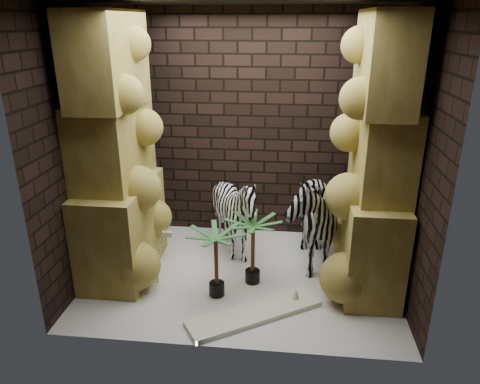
# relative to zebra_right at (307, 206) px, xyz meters

# --- Properties ---
(floor) EXTENTS (3.50, 3.50, 0.00)m
(floor) POSITION_rel_zebra_right_xyz_m (-0.74, -0.40, -0.76)
(floor) COLOR silver
(floor) RESTS_ON ground
(ceiling) EXTENTS (3.50, 3.50, 0.00)m
(ceiling) POSITION_rel_zebra_right_xyz_m (-0.74, -0.40, 2.24)
(ceiling) COLOR black
(ceiling) RESTS_ON ground
(wall_back) EXTENTS (3.50, 0.00, 3.50)m
(wall_back) POSITION_rel_zebra_right_xyz_m (-0.74, 0.85, 0.74)
(wall_back) COLOR black
(wall_back) RESTS_ON ground
(wall_front) EXTENTS (3.50, 0.00, 3.50)m
(wall_front) POSITION_rel_zebra_right_xyz_m (-0.74, -1.65, 0.74)
(wall_front) COLOR black
(wall_front) RESTS_ON ground
(wall_left) EXTENTS (0.00, 3.00, 3.00)m
(wall_left) POSITION_rel_zebra_right_xyz_m (-2.49, -0.40, 0.74)
(wall_left) COLOR black
(wall_left) RESTS_ON ground
(wall_right) EXTENTS (0.00, 3.00, 3.00)m
(wall_right) POSITION_rel_zebra_right_xyz_m (1.01, -0.40, 0.74)
(wall_right) COLOR black
(wall_right) RESTS_ON ground
(rock_pillar_left) EXTENTS (0.68, 1.30, 3.00)m
(rock_pillar_left) POSITION_rel_zebra_right_xyz_m (-2.14, -0.40, 0.74)
(rock_pillar_left) COLOR tan
(rock_pillar_left) RESTS_ON floor
(rock_pillar_right) EXTENTS (0.58, 1.25, 3.00)m
(rock_pillar_right) POSITION_rel_zebra_right_xyz_m (0.68, -0.40, 0.74)
(rock_pillar_right) COLOR tan
(rock_pillar_right) RESTS_ON floor
(zebra_right) EXTENTS (0.85, 1.36, 1.52)m
(zebra_right) POSITION_rel_zebra_right_xyz_m (0.00, 0.00, 0.00)
(zebra_right) COLOR white
(zebra_right) RESTS_ON floor
(zebra_left) EXTENTS (1.20, 1.35, 1.04)m
(zebra_left) POSITION_rel_zebra_right_xyz_m (-0.87, 0.09, -0.24)
(zebra_left) COLOR white
(zebra_left) RESTS_ON floor
(giraffe_toy) EXTENTS (0.36, 0.23, 0.67)m
(giraffe_toy) POSITION_rel_zebra_right_xyz_m (-1.77, -0.64, -0.42)
(giraffe_toy) COLOR beige
(giraffe_toy) RESTS_ON floor
(palm_front) EXTENTS (0.36, 0.36, 0.81)m
(palm_front) POSITION_rel_zebra_right_xyz_m (-0.60, -0.50, -0.36)
(palm_front) COLOR #17511F
(palm_front) RESTS_ON floor
(palm_back) EXTENTS (0.36, 0.36, 0.78)m
(palm_back) POSITION_rel_zebra_right_xyz_m (-0.96, -0.81, -0.37)
(palm_back) COLOR #17511F
(palm_back) RESTS_ON floor
(surfboard) EXTENTS (1.38, 1.06, 0.05)m
(surfboard) POSITION_rel_zebra_right_xyz_m (-0.52, -1.13, -0.73)
(surfboard) COLOR silver
(surfboard) RESTS_ON floor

